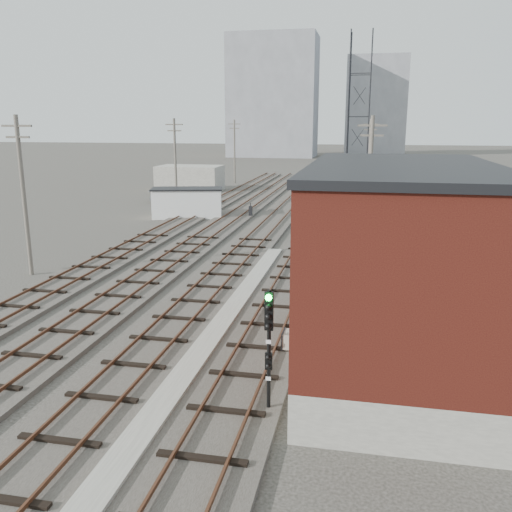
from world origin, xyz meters
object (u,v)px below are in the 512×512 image
(switch_stand, at_px, (251,211))
(car_silver, at_px, (173,196))
(site_trailer, at_px, (187,203))
(car_red, at_px, (198,197))
(car_grey, at_px, (172,197))
(signal_mast, at_px, (269,343))

(switch_stand, height_order, car_silver, car_silver)
(site_trailer, distance_m, car_silver, 9.94)
(car_red, height_order, car_silver, car_red)
(site_trailer, bearing_deg, car_silver, 103.33)
(car_red, height_order, car_grey, car_red)
(car_grey, bearing_deg, car_red, -87.39)
(car_grey, bearing_deg, site_trailer, -147.12)
(signal_mast, bearing_deg, switch_stand, 102.91)
(site_trailer, bearing_deg, car_grey, 104.41)
(switch_stand, relative_size, car_silver, 0.30)
(site_trailer, relative_size, car_red, 1.59)
(switch_stand, distance_m, site_trailer, 5.92)
(switch_stand, xyz_separation_m, car_silver, (-10.37, 7.84, 0.11))
(car_silver, bearing_deg, site_trailer, -132.22)
(car_silver, height_order, car_grey, car_silver)
(signal_mast, xyz_separation_m, car_grey, (-18.21, 41.50, -1.57))
(signal_mast, distance_m, site_trailer, 35.69)
(car_silver, relative_size, car_grey, 0.89)
(signal_mast, height_order, car_red, signal_mast)
(signal_mast, bearing_deg, car_silver, 113.48)
(car_red, relative_size, car_silver, 1.01)
(signal_mast, bearing_deg, site_trailer, 112.35)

